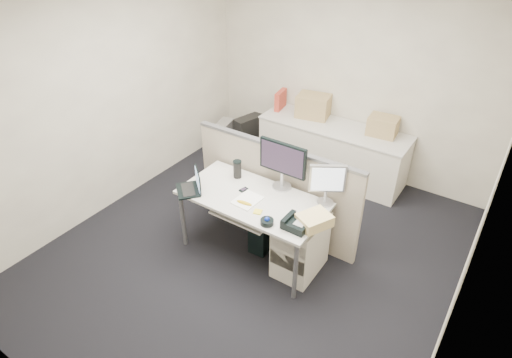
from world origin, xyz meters
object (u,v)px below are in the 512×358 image
Objects in this scene: monitor_main at (283,166)px; desk_phone at (296,225)px; desk at (253,202)px; laptop at (187,182)px.

monitor_main is 0.71m from desk_phone.
desk_phone is at bearing -16.70° from desk.
desk_phone is (0.45, -0.50, -0.23)m from monitor_main.
laptop is at bearing -174.37° from desk_phone.
desk_phone is (0.60, -0.18, 0.10)m from desk.
desk_phone is at bearing 45.77° from laptop.
desk is at bearing 65.39° from laptop.
desk_phone is at bearing -47.32° from monitor_main.
desk is 4.99× the size of laptop.
laptop is 1.23m from desk_phone.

